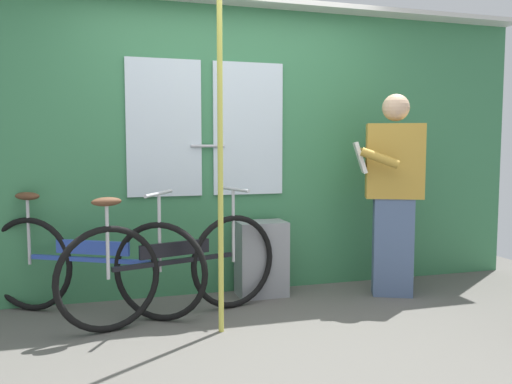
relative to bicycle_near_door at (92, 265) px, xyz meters
The scene contains 7 objects.
ground_plane 1.53m from the bicycle_near_door, 40.68° to the right, with size 6.47×4.29×0.04m, color #56544F.
train_door_wall 1.47m from the bicycle_near_door, 18.43° to the left, with size 5.47×0.28×2.42m.
bicycle_near_door is the anchor object (origin of this frame).
bicycle_leaning_behind 0.62m from the bicycle_near_door, 23.56° to the right, with size 1.62×0.62×0.93m.
passenger_reading_newspaper 2.43m from the bicycle_near_door, ahead, with size 0.62×0.56×1.66m.
trash_bin_by_wall 1.35m from the bicycle_near_door, ahead, with size 0.40×0.28×0.62m, color gray.
handrail_pole 1.30m from the bicycle_near_door, 35.20° to the right, with size 0.04×0.04×2.38m, color #C6C14C.
Camera 1 is at (-1.01, -2.92, 1.23)m, focal length 36.29 mm.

